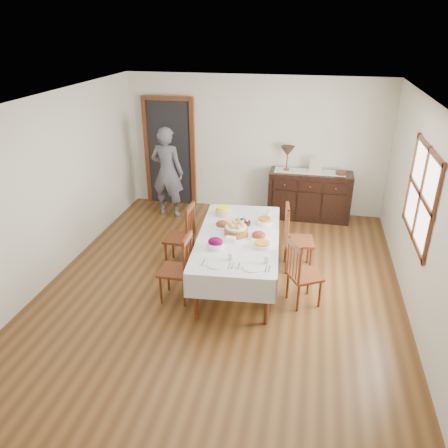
% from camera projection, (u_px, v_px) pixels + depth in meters
% --- Properties ---
extents(ground, '(6.00, 6.00, 0.00)m').
position_uv_depth(ground, '(223.00, 287.00, 6.28)').
color(ground, brown).
extents(room_shell, '(5.02, 6.02, 2.65)m').
position_uv_depth(room_shell, '(218.00, 168.00, 5.98)').
color(room_shell, silver).
rests_on(room_shell, ground).
extents(dining_table, '(1.29, 2.28, 0.75)m').
position_uv_depth(dining_table, '(238.00, 241.00, 6.12)').
color(dining_table, silver).
rests_on(dining_table, ground).
extents(chair_left_near, '(0.41, 0.41, 0.97)m').
position_uv_depth(chair_left_near, '(179.00, 267.00, 5.81)').
color(chair_left_near, '#5C2812').
rests_on(chair_left_near, ground).
extents(chair_left_far, '(0.43, 0.43, 1.01)m').
position_uv_depth(chair_left_far, '(182.00, 235.00, 6.64)').
color(chair_left_far, '#5C2812').
rests_on(chair_left_far, ground).
extents(chair_right_near, '(0.53, 0.53, 0.94)m').
position_uv_depth(chair_right_near, '(302.00, 273.00, 5.72)').
color(chair_right_near, '#5C2812').
rests_on(chair_right_near, ground).
extents(chair_right_far, '(0.48, 0.48, 1.04)m').
position_uv_depth(chair_right_far, '(295.00, 237.00, 6.53)').
color(chair_right_far, '#5C2812').
rests_on(chair_right_far, ground).
extents(sideboard, '(1.53, 0.55, 0.92)m').
position_uv_depth(sideboard, '(309.00, 195.00, 8.29)').
color(sideboard, black).
rests_on(sideboard, ground).
extents(person, '(0.62, 0.44, 1.86)m').
position_uv_depth(person, '(167.00, 169.00, 8.22)').
color(person, '#53535F').
rests_on(person, ground).
extents(bread_basket, '(0.33, 0.33, 0.19)m').
position_uv_depth(bread_basket, '(236.00, 230.00, 6.08)').
color(bread_basket, brown).
rests_on(bread_basket, dining_table).
extents(egg_basket, '(0.25, 0.25, 0.10)m').
position_uv_depth(egg_basket, '(242.00, 222.00, 6.40)').
color(egg_basket, black).
rests_on(egg_basket, dining_table).
extents(ham_platter_a, '(0.30, 0.30, 0.11)m').
position_uv_depth(ham_platter_a, '(222.00, 225.00, 6.33)').
color(ham_platter_a, white).
rests_on(ham_platter_a, dining_table).
extents(ham_platter_b, '(0.31, 0.31, 0.11)m').
position_uv_depth(ham_platter_b, '(259.00, 235.00, 6.02)').
color(ham_platter_b, white).
rests_on(ham_platter_b, dining_table).
extents(beet_bowl, '(0.23, 0.23, 0.15)m').
position_uv_depth(beet_bowl, '(216.00, 244.00, 5.72)').
color(beet_bowl, white).
rests_on(beet_bowl, dining_table).
extents(carrot_bowl, '(0.25, 0.25, 0.09)m').
position_uv_depth(carrot_bowl, '(264.00, 221.00, 6.42)').
color(carrot_bowl, white).
rests_on(carrot_bowl, dining_table).
extents(pineapple_bowl, '(0.22, 0.22, 0.14)m').
position_uv_depth(pineapple_bowl, '(223.00, 211.00, 6.69)').
color(pineapple_bowl, '#C8B284').
rests_on(pineapple_bowl, dining_table).
extents(casserole_dish, '(0.24, 0.24, 0.07)m').
position_uv_depth(casserole_dish, '(262.00, 245.00, 5.77)').
color(casserole_dish, white).
rests_on(casserole_dish, dining_table).
extents(butter_dish, '(0.15, 0.10, 0.07)m').
position_uv_depth(butter_dish, '(231.00, 240.00, 5.89)').
color(butter_dish, white).
rests_on(butter_dish, dining_table).
extents(setting_left, '(0.43, 0.31, 0.10)m').
position_uv_depth(setting_left, '(221.00, 261.00, 5.39)').
color(setting_left, white).
rests_on(setting_left, dining_table).
extents(setting_right, '(0.43, 0.31, 0.10)m').
position_uv_depth(setting_right, '(257.00, 265.00, 5.32)').
color(setting_right, white).
rests_on(setting_right, dining_table).
extents(glass_far_a, '(0.07, 0.07, 0.09)m').
position_uv_depth(glass_far_a, '(228.00, 211.00, 6.74)').
color(glass_far_a, white).
rests_on(glass_far_a, dining_table).
extents(glass_far_b, '(0.07, 0.07, 0.10)m').
position_uv_depth(glass_far_b, '(269.00, 212.00, 6.69)').
color(glass_far_b, white).
rests_on(glass_far_b, dining_table).
extents(runner, '(1.30, 0.35, 0.01)m').
position_uv_depth(runner, '(310.00, 172.00, 8.13)').
color(runner, white).
rests_on(runner, sideboard).
extents(table_lamp, '(0.26, 0.26, 0.46)m').
position_uv_depth(table_lamp, '(287.00, 152.00, 8.06)').
color(table_lamp, brown).
rests_on(table_lamp, sideboard).
extents(picture_frame, '(0.22, 0.08, 0.28)m').
position_uv_depth(picture_frame, '(315.00, 166.00, 7.98)').
color(picture_frame, tan).
rests_on(picture_frame, sideboard).
extents(deco_bowl, '(0.20, 0.20, 0.06)m').
position_uv_depth(deco_bowl, '(341.00, 173.00, 7.96)').
color(deco_bowl, '#5C2812').
rests_on(deco_bowl, sideboard).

